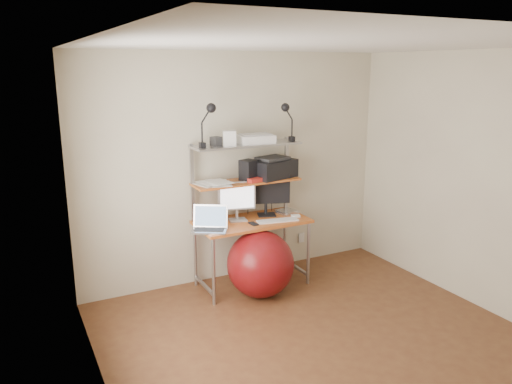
{
  "coord_description": "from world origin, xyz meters",
  "views": [
    {
      "loc": [
        -2.29,
        -3.12,
        2.33
      ],
      "look_at": [
        -0.1,
        1.15,
        1.13
      ],
      "focal_mm": 35.0,
      "sensor_mm": 36.0,
      "label": 1
    }
  ],
  "objects_px": {
    "monitor_black": "(266,192)",
    "exercise_ball": "(260,264)",
    "printer": "(272,168)",
    "monitor_silver": "(237,198)",
    "laptop": "(210,225)"
  },
  "relations": [
    {
      "from": "exercise_ball",
      "to": "monitor_black",
      "type": "bearing_deg",
      "value": 55.3
    },
    {
      "from": "printer",
      "to": "exercise_ball",
      "type": "bearing_deg",
      "value": -146.05
    },
    {
      "from": "monitor_silver",
      "to": "printer",
      "type": "distance_m",
      "value": 0.55
    },
    {
      "from": "exercise_ball",
      "to": "printer",
      "type": "bearing_deg",
      "value": 49.08
    },
    {
      "from": "monitor_black",
      "to": "printer",
      "type": "bearing_deg",
      "value": 40.75
    },
    {
      "from": "monitor_black",
      "to": "laptop",
      "type": "distance_m",
      "value": 0.8
    },
    {
      "from": "monitor_black",
      "to": "laptop",
      "type": "xyz_separation_m",
      "value": [
        -0.74,
        -0.2,
        -0.22
      ]
    },
    {
      "from": "laptop",
      "to": "exercise_ball",
      "type": "distance_m",
      "value": 0.68
    },
    {
      "from": "monitor_black",
      "to": "exercise_ball",
      "type": "relative_size",
      "value": 0.76
    },
    {
      "from": "printer",
      "to": "monitor_black",
      "type": "bearing_deg",
      "value": -174.3
    },
    {
      "from": "monitor_silver",
      "to": "exercise_ball",
      "type": "distance_m",
      "value": 0.73
    },
    {
      "from": "laptop",
      "to": "exercise_ball",
      "type": "xyz_separation_m",
      "value": [
        0.47,
        -0.2,
        -0.44
      ]
    },
    {
      "from": "exercise_ball",
      "to": "monitor_silver",
      "type": "bearing_deg",
      "value": 104.58
    },
    {
      "from": "printer",
      "to": "laptop",
      "type": "bearing_deg",
      "value": -179.62
    },
    {
      "from": "monitor_silver",
      "to": "laptop",
      "type": "height_order",
      "value": "monitor_silver"
    }
  ]
}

